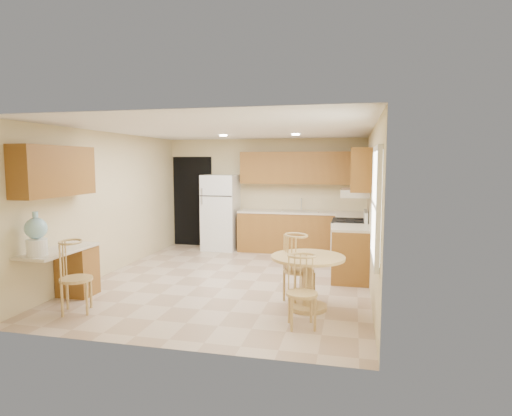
% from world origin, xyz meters
% --- Properties ---
extents(floor, '(5.50, 5.50, 0.00)m').
position_xyz_m(floor, '(0.00, 0.00, 0.00)').
color(floor, tan).
rests_on(floor, ground).
extents(ceiling, '(4.50, 5.50, 0.02)m').
position_xyz_m(ceiling, '(0.00, 0.00, 2.50)').
color(ceiling, white).
rests_on(ceiling, wall_back).
extents(wall_back, '(4.50, 0.02, 2.50)m').
position_xyz_m(wall_back, '(0.00, 2.75, 1.25)').
color(wall_back, beige).
rests_on(wall_back, floor).
extents(wall_front, '(4.50, 0.02, 2.50)m').
position_xyz_m(wall_front, '(0.00, -2.75, 1.25)').
color(wall_front, beige).
rests_on(wall_front, floor).
extents(wall_left, '(0.02, 5.50, 2.50)m').
position_xyz_m(wall_left, '(-2.25, 0.00, 1.25)').
color(wall_left, beige).
rests_on(wall_left, floor).
extents(wall_right, '(0.02, 5.50, 2.50)m').
position_xyz_m(wall_right, '(2.25, 0.00, 1.25)').
color(wall_right, beige).
rests_on(wall_right, floor).
extents(doorway, '(0.90, 0.02, 2.10)m').
position_xyz_m(doorway, '(-1.75, 2.73, 1.05)').
color(doorway, black).
rests_on(doorway, floor).
extents(base_cab_back, '(2.75, 0.60, 0.87)m').
position_xyz_m(base_cab_back, '(0.88, 2.45, 0.43)').
color(base_cab_back, '#915E25').
rests_on(base_cab_back, floor).
extents(counter_back, '(2.75, 0.63, 0.04)m').
position_xyz_m(counter_back, '(0.88, 2.45, 0.89)').
color(counter_back, beige).
rests_on(counter_back, base_cab_back).
extents(base_cab_right_a, '(0.60, 0.59, 0.87)m').
position_xyz_m(base_cab_right_a, '(1.95, 1.85, 0.43)').
color(base_cab_right_a, '#915E25').
rests_on(base_cab_right_a, floor).
extents(counter_right_a, '(0.63, 0.59, 0.04)m').
position_xyz_m(counter_right_a, '(1.95, 1.85, 0.89)').
color(counter_right_a, beige).
rests_on(counter_right_a, base_cab_right_a).
extents(base_cab_right_b, '(0.60, 0.80, 0.87)m').
position_xyz_m(base_cab_right_b, '(1.95, 0.40, 0.43)').
color(base_cab_right_b, '#915E25').
rests_on(base_cab_right_b, floor).
extents(counter_right_b, '(0.63, 0.80, 0.04)m').
position_xyz_m(counter_right_b, '(1.95, 0.40, 0.89)').
color(counter_right_b, beige).
rests_on(counter_right_b, base_cab_right_b).
extents(upper_cab_back, '(2.75, 0.33, 0.70)m').
position_xyz_m(upper_cab_back, '(0.88, 2.58, 1.85)').
color(upper_cab_back, '#915E25').
rests_on(upper_cab_back, wall_back).
extents(upper_cab_right, '(0.33, 2.42, 0.70)m').
position_xyz_m(upper_cab_right, '(2.08, 1.21, 1.85)').
color(upper_cab_right, '#915E25').
rests_on(upper_cab_right, wall_right).
extents(upper_cab_left, '(0.33, 1.40, 0.70)m').
position_xyz_m(upper_cab_left, '(-2.08, -1.60, 1.85)').
color(upper_cab_left, '#915E25').
rests_on(upper_cab_left, wall_left).
extents(sink, '(0.78, 0.44, 0.01)m').
position_xyz_m(sink, '(0.85, 2.45, 0.91)').
color(sink, silver).
rests_on(sink, counter_back).
extents(range_hood, '(0.50, 0.76, 0.14)m').
position_xyz_m(range_hood, '(2.00, 1.18, 1.42)').
color(range_hood, silver).
rests_on(range_hood, upper_cab_right).
extents(desk_pedestal, '(0.48, 0.42, 0.72)m').
position_xyz_m(desk_pedestal, '(-2.00, -1.32, 0.36)').
color(desk_pedestal, '#915E25').
rests_on(desk_pedestal, floor).
extents(desk_top, '(0.50, 1.20, 0.04)m').
position_xyz_m(desk_top, '(-2.00, -1.70, 0.75)').
color(desk_top, beige).
rests_on(desk_top, desk_pedestal).
extents(window, '(0.06, 1.12, 1.30)m').
position_xyz_m(window, '(2.23, -1.85, 1.50)').
color(window, white).
rests_on(window, wall_right).
extents(can_light_a, '(0.14, 0.14, 0.02)m').
position_xyz_m(can_light_a, '(-0.50, 1.20, 2.48)').
color(can_light_a, white).
rests_on(can_light_a, ceiling).
extents(can_light_b, '(0.14, 0.14, 0.02)m').
position_xyz_m(can_light_b, '(0.90, 1.20, 2.48)').
color(can_light_b, white).
rests_on(can_light_b, ceiling).
extents(refrigerator, '(0.75, 0.73, 1.69)m').
position_xyz_m(refrigerator, '(-0.95, 2.40, 0.85)').
color(refrigerator, white).
rests_on(refrigerator, floor).
extents(stove, '(0.65, 0.76, 1.09)m').
position_xyz_m(stove, '(1.92, 1.18, 0.47)').
color(stove, white).
rests_on(stove, floor).
extents(dining_table, '(0.98, 0.98, 0.73)m').
position_xyz_m(dining_table, '(1.40, -1.18, 0.48)').
color(dining_table, tan).
rests_on(dining_table, floor).
extents(chair_table_a, '(0.43, 0.53, 0.96)m').
position_xyz_m(chair_table_a, '(1.25, -1.02, 0.59)').
color(chair_table_a, tan).
rests_on(chair_table_a, floor).
extents(chair_table_b, '(0.38, 0.40, 0.86)m').
position_xyz_m(chair_table_b, '(1.40, -1.91, 0.53)').
color(chair_table_b, tan).
rests_on(chair_table_b, floor).
extents(chair_desk, '(0.42, 0.54, 0.94)m').
position_xyz_m(chair_desk, '(-1.55, -2.07, 0.58)').
color(chair_desk, tan).
rests_on(chair_desk, floor).
extents(water_crock, '(0.28, 0.28, 0.57)m').
position_xyz_m(water_crock, '(-2.00, -2.12, 1.03)').
color(water_crock, white).
rests_on(water_crock, desk_top).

